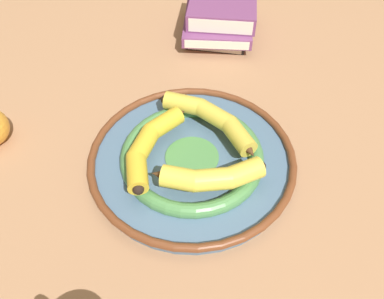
% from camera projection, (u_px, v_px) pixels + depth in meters
% --- Properties ---
extents(ground_plane, '(2.80, 2.80, 0.00)m').
position_uv_depth(ground_plane, '(209.00, 158.00, 0.66)').
color(ground_plane, '#A87A56').
extents(decorative_bowl, '(0.35, 0.35, 0.04)m').
position_uv_depth(decorative_bowl, '(192.00, 158.00, 0.64)').
color(decorative_bowl, slate).
rests_on(decorative_bowl, ground_plane).
extents(banana_a, '(0.12, 0.16, 0.03)m').
position_uv_depth(banana_a, '(210.00, 177.00, 0.57)').
color(banana_a, yellow).
rests_on(banana_a, decorative_bowl).
extents(banana_b, '(0.08, 0.21, 0.03)m').
position_uv_depth(banana_b, '(213.00, 119.00, 0.65)').
color(banana_b, gold).
rests_on(banana_b, decorative_bowl).
extents(banana_c, '(0.19, 0.08, 0.03)m').
position_uv_depth(banana_c, '(150.00, 144.00, 0.62)').
color(banana_c, gold).
rests_on(banana_c, decorative_bowl).
extents(book_stack, '(0.26, 0.23, 0.09)m').
position_uv_depth(book_stack, '(220.00, 18.00, 0.90)').
color(book_stack, black).
rests_on(book_stack, ground_plane).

